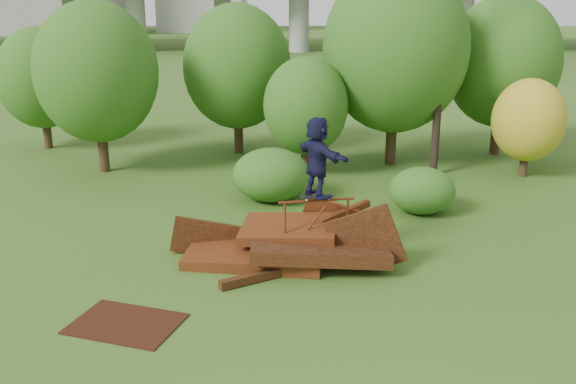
{
  "coord_description": "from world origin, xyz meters",
  "views": [
    {
      "loc": [
        -0.7,
        -12.88,
        6.22
      ],
      "look_at": [
        -0.8,
        2.0,
        1.6
      ],
      "focal_mm": 40.0,
      "sensor_mm": 36.0,
      "label": 1
    }
  ],
  "objects_px": {
    "scrap_pile": "(289,245)",
    "flat_plate": "(126,324)",
    "utility_pole": "(443,36)",
    "skater": "(317,157)"
  },
  "relations": [
    {
      "from": "utility_pole",
      "to": "scrap_pile",
      "type": "bearing_deg",
      "value": -123.5
    },
    {
      "from": "scrap_pile",
      "to": "flat_plate",
      "type": "relative_size",
      "value": 2.8
    },
    {
      "from": "scrap_pile",
      "to": "flat_plate",
      "type": "bearing_deg",
      "value": -134.77
    },
    {
      "from": "utility_pole",
      "to": "flat_plate",
      "type": "bearing_deg",
      "value": -127.19
    },
    {
      "from": "scrap_pile",
      "to": "skater",
      "type": "height_order",
      "value": "skater"
    },
    {
      "from": "scrap_pile",
      "to": "flat_plate",
      "type": "distance_m",
      "value": 4.55
    },
    {
      "from": "scrap_pile",
      "to": "utility_pole",
      "type": "xyz_separation_m",
      "value": [
        5.13,
        7.75,
        4.45
      ]
    },
    {
      "from": "skater",
      "to": "flat_plate",
      "type": "distance_m",
      "value": 5.62
    },
    {
      "from": "skater",
      "to": "flat_plate",
      "type": "bearing_deg",
      "value": 95.86
    },
    {
      "from": "skater",
      "to": "utility_pole",
      "type": "bearing_deg",
      "value": -63.5
    }
  ]
}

